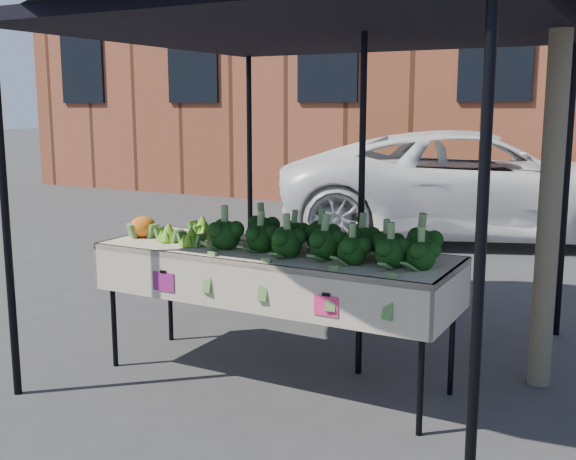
{
  "coord_description": "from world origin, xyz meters",
  "views": [
    {
      "loc": [
        2.01,
        -3.83,
        1.83
      ],
      "look_at": [
        -0.19,
        0.28,
        1.0
      ],
      "focal_mm": 43.49,
      "sensor_mm": 36.0,
      "label": 1
    }
  ],
  "objects_px": {
    "vehicle": "(483,40)",
    "canopy": "(319,173)",
    "street_tree": "(559,65)",
    "table": "(274,316)"
  },
  "relations": [
    {
      "from": "canopy",
      "to": "street_tree",
      "type": "bearing_deg",
      "value": 11.97
    },
    {
      "from": "canopy",
      "to": "table",
      "type": "bearing_deg",
      "value": -103.34
    },
    {
      "from": "table",
      "to": "vehicle",
      "type": "distance_m",
      "value": 6.23
    },
    {
      "from": "vehicle",
      "to": "street_tree",
      "type": "distance_m",
      "value": 5.33
    },
    {
      "from": "canopy",
      "to": "street_tree",
      "type": "xyz_separation_m",
      "value": [
        1.49,
        0.31,
        0.71
      ]
    },
    {
      "from": "canopy",
      "to": "vehicle",
      "type": "height_order",
      "value": "vehicle"
    },
    {
      "from": "canopy",
      "to": "vehicle",
      "type": "bearing_deg",
      "value": 91.6
    },
    {
      "from": "vehicle",
      "to": "canopy",
      "type": "bearing_deg",
      "value": 159.95
    },
    {
      "from": "canopy",
      "to": "street_tree",
      "type": "height_order",
      "value": "street_tree"
    },
    {
      "from": "street_tree",
      "to": "table",
      "type": "bearing_deg",
      "value": -154.1
    }
  ]
}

